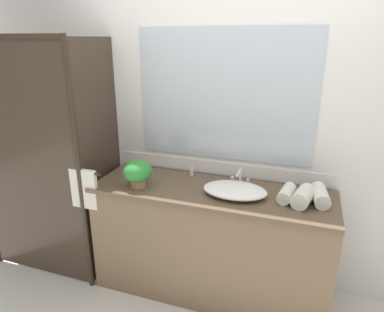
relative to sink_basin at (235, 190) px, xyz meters
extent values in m
plane|color=silver|center=(-0.18, 0.02, -0.94)|extent=(8.00, 8.00, 0.00)
cube|color=silver|center=(-0.18, 0.37, 0.36)|extent=(4.40, 0.05, 2.60)
cube|color=silver|center=(-0.18, 0.34, 0.02)|extent=(1.80, 0.01, 0.11)
cube|color=silver|center=(-0.18, 0.33, 0.62)|extent=(1.38, 0.01, 1.00)
cube|color=brown|center=(-0.18, 0.03, -0.50)|extent=(1.80, 0.56, 0.87)
cube|color=brown|center=(-0.18, 0.02, -0.05)|extent=(1.80, 0.58, 0.03)
cylinder|color=#2D2319|center=(-1.13, -0.25, 0.06)|extent=(0.04, 0.04, 2.00)
cube|color=#2D2319|center=(-1.63, -0.25, 1.04)|extent=(1.00, 0.04, 0.04)
cube|color=#382B21|center=(-1.63, -0.25, 0.06)|extent=(0.96, 0.01, 1.96)
cube|color=#382B21|center=(-1.13, 0.04, 0.06)|extent=(0.01, 0.57, 1.96)
cylinder|color=#2D2319|center=(-1.11, -0.24, 0.08)|extent=(0.32, 0.02, 0.02)
cube|color=silver|center=(-1.11, -0.24, -0.05)|extent=(0.22, 0.04, 0.31)
ellipsoid|color=white|center=(0.00, 0.00, 0.00)|extent=(0.46, 0.32, 0.07)
cube|color=silver|center=(0.00, 0.19, -0.03)|extent=(0.17, 0.04, 0.02)
cylinder|color=silver|center=(0.00, 0.19, 0.04)|extent=(0.02, 0.02, 0.11)
cylinder|color=silver|center=(0.00, 0.12, 0.09)|extent=(0.02, 0.13, 0.02)
cylinder|color=silver|center=(-0.06, 0.19, 0.00)|extent=(0.02, 0.02, 0.04)
cylinder|color=silver|center=(0.06, 0.19, 0.00)|extent=(0.02, 0.02, 0.04)
cylinder|color=#B77A51|center=(-0.72, -0.10, -0.01)|extent=(0.11, 0.11, 0.05)
ellipsoid|color=#2F8434|center=(-0.72, -0.10, 0.09)|extent=(0.22, 0.22, 0.17)
cube|color=silver|center=(-0.80, 0.06, -0.03)|extent=(0.10, 0.07, 0.01)
ellipsoid|color=silver|center=(-0.80, 0.06, -0.01)|extent=(0.07, 0.04, 0.02)
cylinder|color=silver|center=(-0.41, 0.24, 0.00)|extent=(0.03, 0.03, 0.07)
cylinder|color=#B7B2A8|center=(-0.41, 0.24, 0.04)|extent=(0.03, 0.03, 0.01)
cylinder|color=silver|center=(-0.90, 0.22, 0.00)|extent=(0.03, 0.03, 0.06)
cylinder|color=black|center=(-0.90, 0.22, 0.03)|extent=(0.02, 0.02, 0.02)
cylinder|color=silver|center=(0.58, 0.07, 0.02)|extent=(0.14, 0.27, 0.10)
cylinder|color=silver|center=(0.47, 0.00, 0.02)|extent=(0.16, 0.24, 0.12)
cylinder|color=silver|center=(0.36, 0.04, 0.01)|extent=(0.12, 0.23, 0.09)
camera|label=1|loc=(0.44, -2.21, 1.03)|focal=31.95mm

